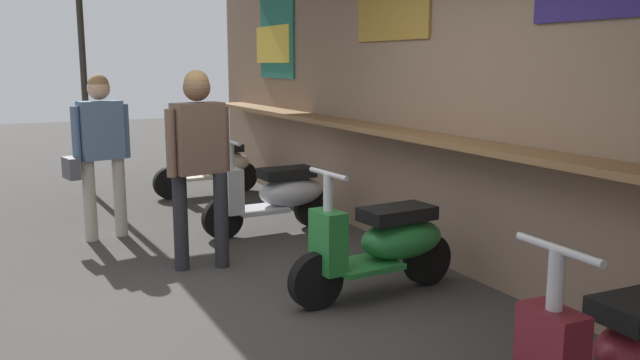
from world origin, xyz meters
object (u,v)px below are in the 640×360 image
at_px(scooter_maroon, 630,356).
at_px(scooter_green, 384,243).
at_px(scooter_cream, 212,165).
at_px(shopper_passing, 199,149).
at_px(shopper_with_handbag, 100,141).
at_px(scooter_silver, 276,194).

bearing_deg(scooter_maroon, scooter_green, -88.29).
distance_m(scooter_cream, scooter_green, 4.19).
bearing_deg(shopper_passing, scooter_maroon, 6.03).
height_order(scooter_cream, scooter_maroon, same).
bearing_deg(shopper_with_handbag, shopper_passing, 12.71).
relative_size(scooter_cream, scooter_green, 1.00).
xyz_separation_m(scooter_maroon, shopper_with_handbag, (-4.65, -1.61, 0.57)).
bearing_deg(scooter_silver, scooter_green, 87.85).
bearing_deg(scooter_maroon, shopper_passing, -71.01).
relative_size(scooter_cream, shopper_passing, 0.85).
distance_m(scooter_cream, scooter_silver, 2.15).
relative_size(scooter_green, shopper_with_handbag, 0.88).
bearing_deg(scooter_cream, scooter_silver, 86.24).
relative_size(scooter_silver, scooter_maroon, 1.00).
xyz_separation_m(scooter_cream, scooter_maroon, (6.30, 0.00, 0.00)).
bearing_deg(scooter_silver, scooter_maroon, 87.86).
relative_size(scooter_maroon, shopper_passing, 0.85).
xyz_separation_m(scooter_cream, shopper_with_handbag, (1.64, -1.61, 0.57)).
bearing_deg(scooter_green, shopper_with_handbag, -62.03).
height_order(scooter_silver, scooter_maroon, same).
distance_m(shopper_with_handbag, shopper_passing, 1.47).
height_order(shopper_with_handbag, shopper_passing, shopper_passing).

